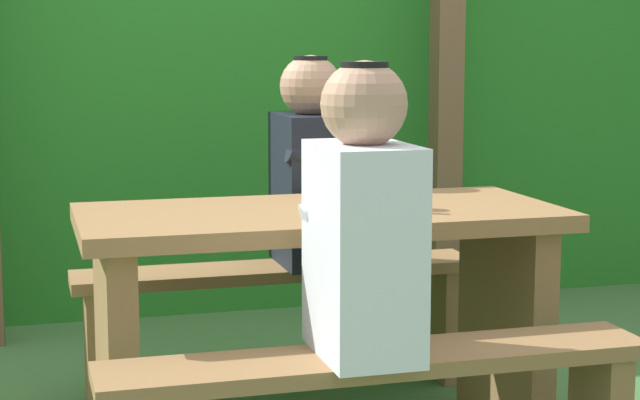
{
  "coord_description": "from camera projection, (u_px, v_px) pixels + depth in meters",
  "views": [
    {
      "loc": [
        -0.83,
        -2.97,
        1.21
      ],
      "look_at": [
        0.0,
        0.0,
        0.76
      ],
      "focal_mm": 59.93,
      "sensor_mm": 36.0,
      "label": 1
    }
  ],
  "objects": [
    {
      "name": "person_white_shirt",
      "position": [
        363.0,
        221.0,
        2.58
      ],
      "size": [
        0.25,
        0.35,
        0.72
      ],
      "color": "silver",
      "rests_on": "bench_near"
    },
    {
      "name": "picnic_table",
      "position": [
        320.0,
        287.0,
        3.15
      ],
      "size": [
        1.4,
        0.64,
        0.73
      ],
      "color": "olive",
      "rests_on": "ground_plane"
    },
    {
      "name": "hedge_backdrop",
      "position": [
        200.0,
        88.0,
        5.09
      ],
      "size": [
        6.4,
        0.8,
        2.0
      ],
      "primitive_type": "cube",
      "color": "#257522",
      "rests_on": "ground_plane"
    },
    {
      "name": "drinking_glass",
      "position": [
        405.0,
        195.0,
        3.11
      ],
      "size": [
        0.07,
        0.07,
        0.08
      ],
      "primitive_type": "cylinder",
      "color": "silver",
      "rests_on": "picnic_table"
    },
    {
      "name": "bench_far",
      "position": [
        277.0,
        302.0,
        3.7
      ],
      "size": [
        1.4,
        0.24,
        0.45
      ],
      "color": "olive",
      "rests_on": "ground_plane"
    },
    {
      "name": "person_black_coat",
      "position": [
        311.0,
        169.0,
        3.66
      ],
      "size": [
        0.25,
        0.35,
        0.72
      ],
      "color": "black",
      "rests_on": "bench_far"
    },
    {
      "name": "bottle_left",
      "position": [
        344.0,
        175.0,
        3.1
      ],
      "size": [
        0.06,
        0.06,
        0.25
      ],
      "color": "silver",
      "rests_on": "picnic_table"
    },
    {
      "name": "pergola_post_right",
      "position": [
        447.0,
        59.0,
        4.71
      ],
      "size": [
        0.12,
        0.12,
        2.29
      ],
      "primitive_type": "cube",
      "color": "brown",
      "rests_on": "ground_plane"
    }
  ]
}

